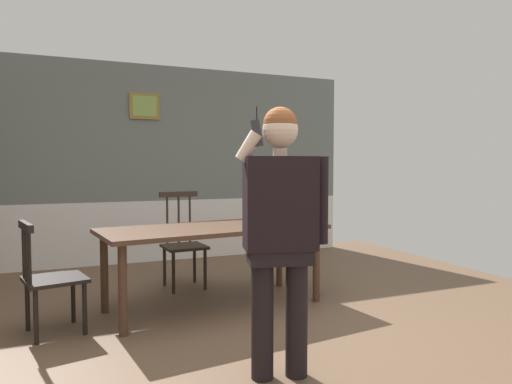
{
  "coord_description": "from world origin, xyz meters",
  "views": [
    {
      "loc": [
        -1.11,
        -3.12,
        1.34
      ],
      "look_at": [
        0.18,
        -0.06,
        1.15
      ],
      "focal_mm": 32.65,
      "sensor_mm": 36.0,
      "label": 1
    }
  ],
  "objects_px": {
    "dining_table": "(214,235)",
    "chair_near_window": "(50,278)",
    "person_figure": "(281,222)",
    "chair_by_doorway": "(183,243)"
  },
  "relations": [
    {
      "from": "chair_by_doorway",
      "to": "chair_near_window",
      "type": "bearing_deg",
      "value": 33.5
    },
    {
      "from": "dining_table",
      "to": "chair_by_doorway",
      "type": "bearing_deg",
      "value": 96.9
    },
    {
      "from": "dining_table",
      "to": "person_figure",
      "type": "distance_m",
      "value": 1.6
    },
    {
      "from": "chair_by_doorway",
      "to": "person_figure",
      "type": "height_order",
      "value": "person_figure"
    },
    {
      "from": "dining_table",
      "to": "chair_near_window",
      "type": "xyz_separation_m",
      "value": [
        -1.42,
        -0.18,
        -0.23
      ]
    },
    {
      "from": "dining_table",
      "to": "person_figure",
      "type": "xyz_separation_m",
      "value": [
        -0.07,
        -1.57,
        0.3
      ]
    },
    {
      "from": "dining_table",
      "to": "chair_near_window",
      "type": "bearing_deg",
      "value": -172.79
    },
    {
      "from": "dining_table",
      "to": "person_figure",
      "type": "height_order",
      "value": "person_figure"
    },
    {
      "from": "dining_table",
      "to": "chair_near_window",
      "type": "distance_m",
      "value": 1.45
    },
    {
      "from": "chair_near_window",
      "to": "chair_by_doorway",
      "type": "relative_size",
      "value": 0.86
    }
  ]
}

